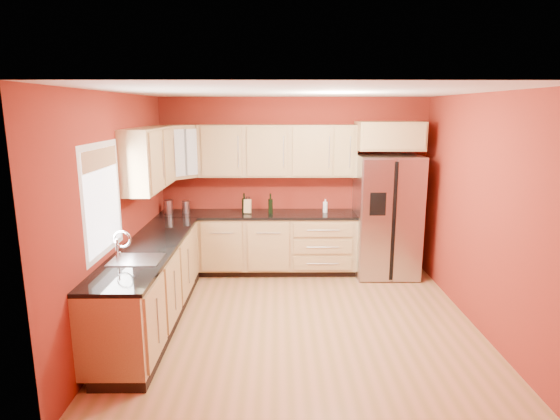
# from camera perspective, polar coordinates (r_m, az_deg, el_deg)

# --- Properties ---
(floor) EXTENTS (4.00, 4.00, 0.00)m
(floor) POSITION_cam_1_polar(r_m,az_deg,el_deg) (5.60, 2.36, -13.42)
(floor) COLOR olive
(floor) RESTS_ON ground
(ceiling) EXTENTS (4.00, 4.00, 0.00)m
(ceiling) POSITION_cam_1_polar(r_m,az_deg,el_deg) (5.06, 2.63, 14.21)
(ceiling) COLOR white
(ceiling) RESTS_ON wall_back
(wall_back) EXTENTS (4.00, 0.04, 2.60)m
(wall_back) POSITION_cam_1_polar(r_m,az_deg,el_deg) (7.14, 1.70, 3.15)
(wall_back) COLOR maroon
(wall_back) RESTS_ON floor
(wall_front) EXTENTS (4.00, 0.04, 2.60)m
(wall_front) POSITION_cam_1_polar(r_m,az_deg,el_deg) (3.26, 4.24, -7.97)
(wall_front) COLOR maroon
(wall_front) RESTS_ON floor
(wall_left) EXTENTS (0.04, 4.00, 2.60)m
(wall_left) POSITION_cam_1_polar(r_m,az_deg,el_deg) (5.45, -19.00, -0.34)
(wall_left) COLOR maroon
(wall_left) RESTS_ON floor
(wall_right) EXTENTS (0.04, 4.00, 2.60)m
(wall_right) POSITION_cam_1_polar(r_m,az_deg,el_deg) (5.64, 23.23, -0.27)
(wall_right) COLOR maroon
(wall_right) RESTS_ON floor
(base_cabinets_back) EXTENTS (2.90, 0.60, 0.88)m
(base_cabinets_back) POSITION_cam_1_polar(r_m,az_deg,el_deg) (7.04, -2.75, -4.17)
(base_cabinets_back) COLOR #A1774E
(base_cabinets_back) RESTS_ON floor
(base_cabinets_left) EXTENTS (0.60, 2.80, 0.88)m
(base_cabinets_left) POSITION_cam_1_polar(r_m,az_deg,el_deg) (5.61, -15.44, -8.95)
(base_cabinets_left) COLOR #A1774E
(base_cabinets_left) RESTS_ON floor
(countertop_back) EXTENTS (2.90, 0.62, 0.04)m
(countertop_back) POSITION_cam_1_polar(r_m,az_deg,el_deg) (6.91, -2.79, -0.54)
(countertop_back) COLOR black
(countertop_back) RESTS_ON base_cabinets_back
(countertop_left) EXTENTS (0.62, 2.80, 0.04)m
(countertop_left) POSITION_cam_1_polar(r_m,az_deg,el_deg) (5.46, -15.61, -4.44)
(countertop_left) COLOR black
(countertop_left) RESTS_ON base_cabinets_left
(upper_cabinets_back) EXTENTS (2.30, 0.33, 0.75)m
(upper_cabinets_back) POSITION_cam_1_polar(r_m,az_deg,el_deg) (6.91, -0.32, 7.24)
(upper_cabinets_back) COLOR #A1774E
(upper_cabinets_back) RESTS_ON wall_back
(upper_cabinets_left) EXTENTS (0.33, 1.35, 0.75)m
(upper_cabinets_left) POSITION_cam_1_polar(r_m,az_deg,el_deg) (6.01, -15.68, 6.05)
(upper_cabinets_left) COLOR #A1774E
(upper_cabinets_left) RESTS_ON wall_left
(corner_upper_cabinet) EXTENTS (0.67, 0.67, 0.75)m
(corner_upper_cabinet) POSITION_cam_1_polar(r_m,az_deg,el_deg) (6.89, -12.30, 6.95)
(corner_upper_cabinet) COLOR #A1774E
(corner_upper_cabinet) RESTS_ON wall_back
(over_fridge_cabinet) EXTENTS (0.92, 0.60, 0.40)m
(over_fridge_cabinet) POSITION_cam_1_polar(r_m,az_deg,el_deg) (6.95, 13.16, 8.81)
(over_fridge_cabinet) COLOR #A1774E
(over_fridge_cabinet) RESTS_ON wall_back
(refrigerator) EXTENTS (0.90, 0.75, 1.78)m
(refrigerator) POSITION_cam_1_polar(r_m,az_deg,el_deg) (7.03, 12.85, -0.70)
(refrigerator) COLOR #A9A9AE
(refrigerator) RESTS_ON floor
(window) EXTENTS (0.03, 0.90, 1.00)m
(window) POSITION_cam_1_polar(r_m,az_deg,el_deg) (4.94, -20.78, 1.24)
(window) COLOR white
(window) RESTS_ON wall_left
(sink_faucet) EXTENTS (0.50, 0.42, 0.30)m
(sink_faucet) POSITION_cam_1_polar(r_m,az_deg,el_deg) (4.95, -17.21, -4.19)
(sink_faucet) COLOR silver
(sink_faucet) RESTS_ON countertop_left
(canister_left) EXTENTS (0.13, 0.13, 0.18)m
(canister_left) POSITION_cam_1_polar(r_m,az_deg,el_deg) (7.01, -11.38, 0.34)
(canister_left) COLOR #A9A9AE
(canister_left) RESTS_ON countertop_back
(canister_right) EXTENTS (0.16, 0.16, 0.20)m
(canister_right) POSITION_cam_1_polar(r_m,az_deg,el_deg) (7.04, -13.44, 0.39)
(canister_right) COLOR #A9A9AE
(canister_right) RESTS_ON countertop_back
(wine_bottle_a) EXTENTS (0.07, 0.07, 0.29)m
(wine_bottle_a) POSITION_cam_1_polar(r_m,az_deg,el_deg) (6.92, -4.40, 0.86)
(wine_bottle_a) COLOR black
(wine_bottle_a) RESTS_ON countertop_back
(wine_bottle_b) EXTENTS (0.07, 0.07, 0.30)m
(wine_bottle_b) POSITION_cam_1_polar(r_m,az_deg,el_deg) (6.82, -1.17, 0.78)
(wine_bottle_b) COLOR black
(wine_bottle_b) RESTS_ON countertop_back
(knife_block) EXTENTS (0.11, 0.10, 0.21)m
(knife_block) POSITION_cam_1_polar(r_m,az_deg,el_deg) (6.90, -3.96, 0.47)
(knife_block) COLOR tan
(knife_block) RESTS_ON countertop_back
(soap_dispenser) EXTENTS (0.08, 0.08, 0.20)m
(soap_dispenser) POSITION_cam_1_polar(r_m,az_deg,el_deg) (6.96, 5.53, 0.52)
(soap_dispenser) COLOR white
(soap_dispenser) RESTS_ON countertop_back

